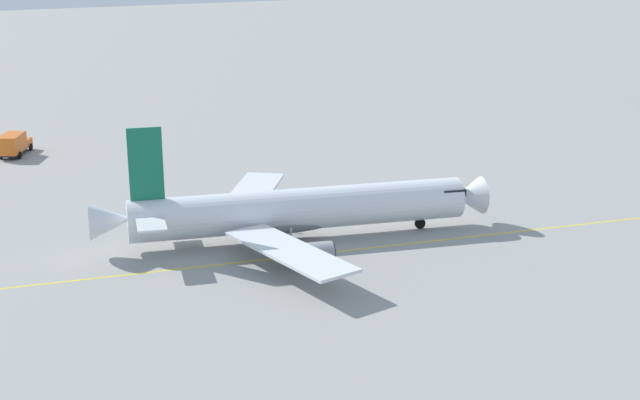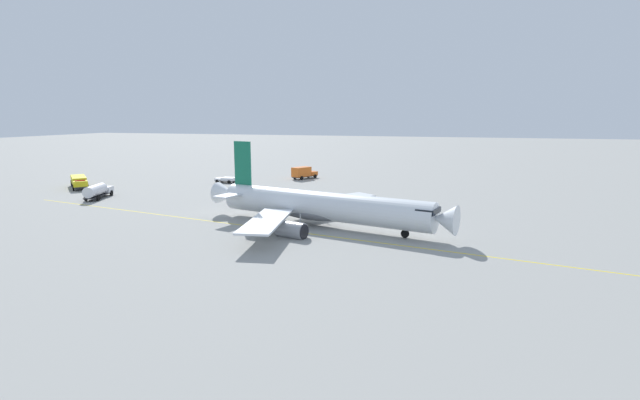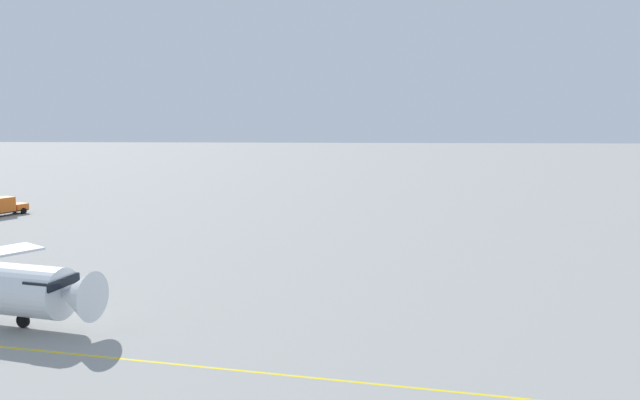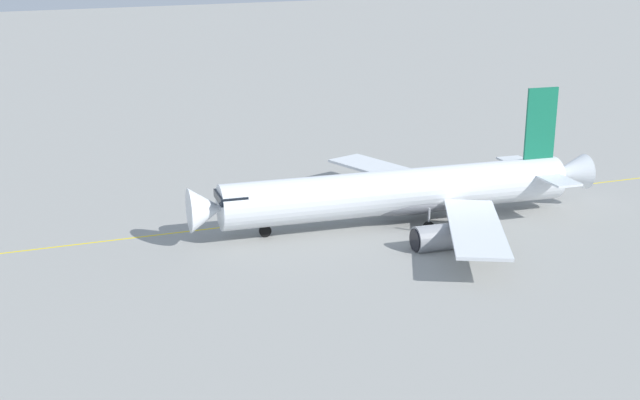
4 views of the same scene
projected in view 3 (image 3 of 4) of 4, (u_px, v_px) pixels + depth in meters
name	position (u px, v px, depth m)	size (l,w,h in m)	color
catering_truck_truck	(2.00, 206.00, 101.16)	(5.57, 7.58, 3.10)	#232326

